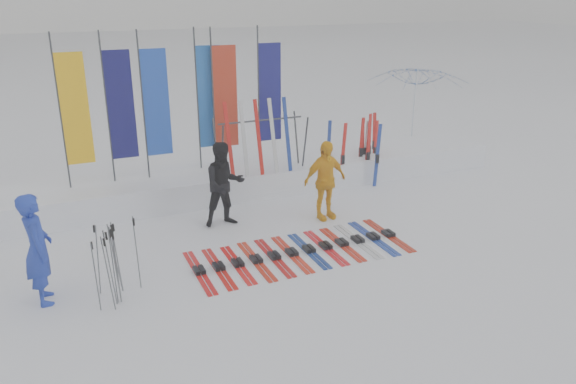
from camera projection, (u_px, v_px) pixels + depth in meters
name	position (u px, v px, depth m)	size (l,w,h in m)	color
ground	(315.00, 280.00, 9.38)	(120.00, 120.00, 0.00)	white
snow_bank	(229.00, 181.00, 13.24)	(14.00, 1.60, 0.60)	white
person_blue	(38.00, 249.00, 8.46)	(0.65, 0.43, 1.78)	#1D35AB
person_black	(224.00, 185.00, 11.27)	(0.85, 0.66, 1.74)	black
person_yellow	(325.00, 180.00, 11.61)	(0.98, 0.41, 1.68)	#F6AF10
tent_canopy	(415.00, 109.00, 16.28)	(2.77, 2.83, 2.55)	white
ski_row	(300.00, 251.00, 10.33)	(3.99, 1.69, 0.07)	red
pole_cluster	(113.00, 264.00, 8.61)	(0.72, 0.77, 1.25)	#595B60
feather_flags	(178.00, 101.00, 12.36)	(4.96, 0.25, 3.20)	#383A3F
ski_rack	(261.00, 137.00, 12.77)	(2.04, 0.80, 1.23)	#383A3F
upright_skis	(363.00, 150.00, 14.01)	(1.51, 1.12, 1.67)	red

